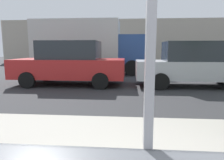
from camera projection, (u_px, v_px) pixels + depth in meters
name	position (u px, v px, depth m)	size (l,w,h in m)	color
ground_plane	(131.00, 83.00, 9.12)	(60.00, 60.00, 0.00)	#2D2D30
sidewalk_strip	(136.00, 156.00, 2.80)	(16.00, 2.80, 0.14)	#9E998E
building_facade_far	(130.00, 42.00, 21.83)	(28.00, 1.20, 4.62)	#A89E8E
parked_car_red	(70.00, 63.00, 8.69)	(4.67, 2.06, 1.86)	red
parked_car_silver	(194.00, 64.00, 8.27)	(4.68, 1.93, 1.82)	#BCBCC1
box_truck	(88.00, 46.00, 12.71)	(6.99, 2.44, 3.25)	beige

